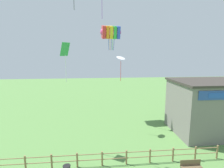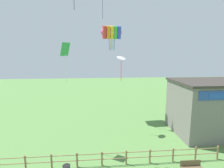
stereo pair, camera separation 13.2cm
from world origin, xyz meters
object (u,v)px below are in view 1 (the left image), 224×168
seaside_building (208,107)px  kite_green_diamond (65,53)px  kite_white_delta (121,59)px  kite_rainbow_parafoil (111,32)px  park_bench_by_building (191,166)px

seaside_building → kite_green_diamond: 16.96m
kite_green_diamond → kite_white_delta: kite_green_diamond is taller
kite_rainbow_parafoil → kite_green_diamond: size_ratio=0.94×
seaside_building → kite_green_diamond: kite_green_diamond is taller
kite_white_delta → kite_green_diamond: bearing=-148.1°
park_bench_by_building → kite_rainbow_parafoil: 17.98m
park_bench_by_building → kite_rainbow_parafoil: (-5.16, 12.73, 11.59)m
park_bench_by_building → kite_rainbow_parafoil: size_ratio=0.50×
kite_rainbow_parafoil → kite_green_diamond: bearing=-121.3°
seaside_building → kite_white_delta: (-10.06, 1.64, 5.53)m
park_bench_by_building → kite_green_diamond: kite_green_diamond is taller
park_bench_by_building → kite_white_delta: (-4.41, 8.20, 8.15)m
kite_green_diamond → kite_rainbow_parafoil: bearing=58.7°
seaside_building → kite_rainbow_parafoil: 15.35m
kite_green_diamond → kite_white_delta: size_ratio=1.23×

